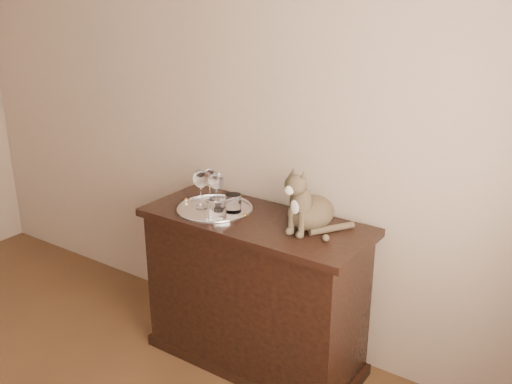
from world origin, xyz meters
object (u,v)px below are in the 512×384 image
wine_glass_c (201,189)px  tumbler_c (233,203)px  tray (215,210)px  wine_glass_b (218,189)px  wine_glass_a (210,185)px  tumbler_a (218,208)px  sideboard (255,292)px  wine_glass_d (217,190)px  cat (312,196)px

wine_glass_c → tumbler_c: wine_glass_c is taller
tray → wine_glass_b: (-0.03, 0.08, 0.09)m
wine_glass_a → tumbler_c: bearing=-15.9°
wine_glass_c → tumbler_a: bearing=-19.9°
wine_glass_c → tumbler_c: size_ratio=2.22×
tray → wine_glass_a: 0.16m
tumbler_a → wine_glass_c: bearing=160.1°
sideboard → wine_glass_b: bearing=170.4°
tumbler_a → wine_glass_d: bearing=129.8°
sideboard → wine_glass_b: 0.59m
wine_glass_a → wine_glass_c: (0.02, -0.10, 0.01)m
cat → sideboard: bearing=-161.0°
sideboard → tray: (-0.24, -0.03, 0.43)m
tumbler_a → tumbler_c: bearing=78.7°
wine_glass_a → wine_glass_d: 0.11m
wine_glass_a → cat: cat is taller
tray → wine_glass_d: size_ratio=2.03×
tumbler_c → wine_glass_d: bearing=-177.5°
wine_glass_a → wine_glass_b: (0.06, -0.01, -0.01)m
tray → cat: 0.56m
wine_glass_a → wine_glass_c: bearing=-77.5°
cat → tray: bearing=-162.6°
tray → wine_glass_c: wine_glass_c is taller
tumbler_c → tumbler_a: bearing=-101.3°
tumbler_c → cat: size_ratio=0.29×
wine_glass_c → wine_glass_b: bearing=68.2°
tumbler_c → cat: 0.44m
sideboard → tray: size_ratio=3.00×
wine_glass_c → tumbler_a: wine_glass_c is taller
wine_glass_c → wine_glass_d: 0.08m
tumbler_a → cat: 0.49m
sideboard → tumbler_c: tumbler_c is taller
wine_glass_b → sideboard: bearing=-9.6°
sideboard → wine_glass_d: (-0.24, -0.01, 0.53)m
wine_glass_b → wine_glass_d: bearing=-57.9°
tray → wine_glass_a: size_ratio=2.20×
wine_glass_b → tumbler_a: (0.12, -0.15, -0.03)m
wine_glass_d → cat: size_ratio=0.60×
tray → tumbler_c: bearing=14.7°
wine_glass_a → cat: (0.62, 0.00, 0.06)m
tray → wine_glass_d: wine_glass_d is taller
sideboard → cat: (0.29, 0.06, 0.59)m
tumbler_c → sideboard: bearing=1.4°
wine_glass_d → tumbler_a: 0.14m
wine_glass_c → cat: cat is taller
wine_glass_c → cat: size_ratio=0.64×
tray → tumbler_a: size_ratio=4.05×
tray → wine_glass_c: bearing=-164.5°
cat → wine_glass_c: bearing=-161.9°
wine_glass_b → wine_glass_d: 0.07m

